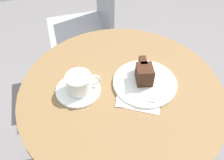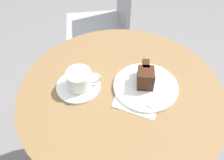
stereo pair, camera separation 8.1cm
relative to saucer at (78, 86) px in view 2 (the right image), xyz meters
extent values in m
cylinder|color=brown|center=(0.15, -0.03, -0.02)|extent=(0.73, 0.73, 0.03)
cylinder|color=silver|center=(0.15, -0.03, -0.38)|extent=(0.07, 0.07, 0.68)
cylinder|color=silver|center=(0.00, 0.00, 0.00)|extent=(0.16, 0.16, 0.01)
cylinder|color=silver|center=(0.01, 0.00, 0.04)|extent=(0.09, 0.09, 0.07)
cylinder|color=#D6B789|center=(0.01, 0.00, 0.07)|extent=(0.08, 0.08, 0.00)
torus|color=silver|center=(0.06, 0.00, 0.04)|extent=(0.05, 0.01, 0.05)
cube|color=silver|center=(0.02, -0.05, 0.01)|extent=(0.08, 0.04, 0.00)
ellipsoid|color=silver|center=(-0.03, -0.07, 0.01)|extent=(0.02, 0.02, 0.00)
cylinder|color=silver|center=(0.24, -0.03, 0.00)|extent=(0.23, 0.23, 0.01)
cube|color=#381E14|center=(0.23, -0.02, 0.02)|extent=(0.07, 0.08, 0.02)
cube|color=#381E14|center=(0.24, 0.02, 0.02)|extent=(0.03, 0.05, 0.02)
cube|color=#381C0F|center=(0.23, -0.02, 0.03)|extent=(0.07, 0.08, 0.01)
cube|color=#381C0F|center=(0.24, 0.02, 0.03)|extent=(0.03, 0.05, 0.01)
cube|color=#381E14|center=(0.23, -0.02, 0.05)|extent=(0.07, 0.08, 0.02)
cube|color=#381E14|center=(0.24, 0.02, 0.05)|extent=(0.03, 0.05, 0.02)
cube|color=#381C0F|center=(0.23, -0.02, 0.07)|extent=(0.07, 0.08, 0.01)
cube|color=#381C0F|center=(0.24, 0.02, 0.07)|extent=(0.03, 0.05, 0.01)
cube|color=#381C0F|center=(0.23, -0.05, 0.04)|extent=(0.06, 0.02, 0.07)
cube|color=silver|center=(0.27, -0.06, 0.01)|extent=(0.06, 0.09, 0.00)
cube|color=silver|center=(0.23, -0.11, 0.01)|extent=(0.04, 0.04, 0.00)
cube|color=silver|center=(0.21, -0.07, 0.00)|extent=(0.19, 0.19, 0.00)
cube|color=silver|center=(0.19, -0.07, 0.00)|extent=(0.17, 0.17, 0.00)
cylinder|color=#9E9EA3|center=(-0.06, 0.90, -0.51)|extent=(0.02, 0.02, 0.45)
cylinder|color=#9E9EA3|center=(-0.06, 0.58, -0.51)|extent=(0.02, 0.02, 0.45)
cylinder|color=#9E9EA3|center=(0.27, 0.90, -0.51)|extent=(0.02, 0.02, 0.45)
cylinder|color=#9E9EA3|center=(0.27, 0.58, -0.51)|extent=(0.02, 0.02, 0.45)
cube|color=#9E9EA3|center=(0.11, 0.74, -0.28)|extent=(0.38, 0.38, 0.02)
camera|label=1|loc=(-0.03, -0.55, 0.63)|focal=38.00mm
camera|label=2|loc=(0.05, -0.56, 0.63)|focal=38.00mm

